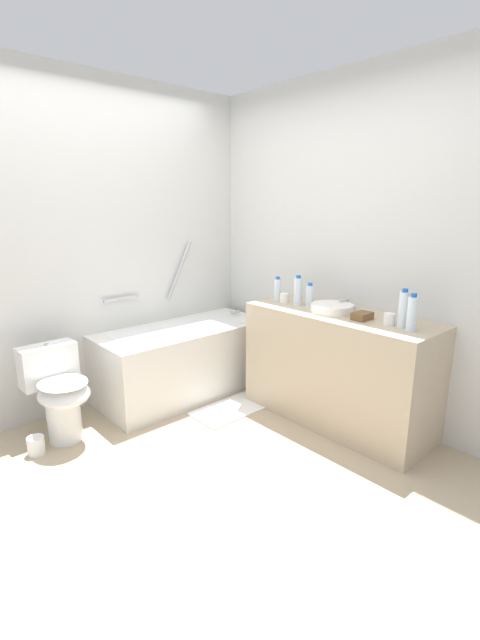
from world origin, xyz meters
TOP-DOWN VIEW (x-y plane):
  - ground_plane at (0.00, 0.00)m, footprint 4.12×4.12m
  - wall_back_tiled at (0.00, 1.36)m, footprint 3.52×0.10m
  - wall_right_mirror at (1.61, 0.00)m, footprint 0.10×3.02m
  - bathtub at (0.74, 0.98)m, footprint 1.51×0.65m
  - toilet at (-0.37, 0.92)m, footprint 0.39×0.53m
  - vanity_counter at (1.29, -0.22)m, footprint 0.54×1.45m
  - sink_basin at (1.28, -0.16)m, footprint 0.31×0.31m
  - sink_faucet at (1.46, -0.16)m, footprint 0.12×0.15m
  - water_bottle_0 at (1.27, -0.71)m, footprint 0.07×0.07m
  - water_bottle_1 at (1.27, 0.39)m, footprint 0.06×0.06m
  - water_bottle_2 at (1.31, 0.08)m, footprint 0.07×0.07m
  - water_bottle_3 at (1.24, -0.79)m, footprint 0.06×0.06m
  - water_bottle_4 at (1.27, 0.17)m, footprint 0.07×0.07m
  - drinking_glass_0 at (1.27, -0.62)m, footprint 0.07×0.07m
  - drinking_glass_1 at (1.26, 0.30)m, footprint 0.07×0.07m
  - amenity_basket at (1.26, -0.43)m, footprint 0.14×0.10m
  - bath_mat at (0.80, 0.44)m, footprint 0.61×0.35m
  - toilet_paper_roll at (-0.59, 0.82)m, footprint 0.11×0.11m

SIDE VIEW (x-z plane):
  - ground_plane at x=0.00m, z-range 0.00..0.00m
  - bath_mat at x=0.80m, z-range 0.00..0.01m
  - toilet_paper_roll at x=-0.59m, z-range 0.00..0.13m
  - bathtub at x=0.74m, z-range -0.33..0.97m
  - toilet at x=-0.37m, z-range 0.02..0.70m
  - vanity_counter at x=1.29m, z-range 0.00..0.85m
  - amenity_basket at x=1.26m, z-range 0.85..0.90m
  - sink_basin at x=1.28m, z-range 0.85..0.91m
  - sink_faucet at x=1.46m, z-range 0.85..0.93m
  - drinking_glass_1 at x=1.26m, z-range 0.85..0.93m
  - drinking_glass_0 at x=1.27m, z-range 0.85..0.93m
  - water_bottle_2 at x=1.31m, z-range 0.85..1.03m
  - water_bottle_1 at x=1.27m, z-range 0.85..1.05m
  - water_bottle_4 at x=1.27m, z-range 0.85..1.08m
  - water_bottle_3 at x=1.24m, z-range 0.85..1.09m
  - water_bottle_0 at x=1.27m, z-range 0.85..1.10m
  - wall_back_tiled at x=0.00m, z-range 0.00..2.59m
  - wall_right_mirror at x=1.61m, z-range 0.00..2.59m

